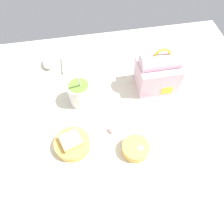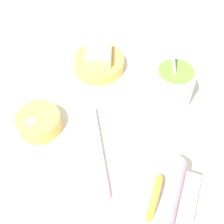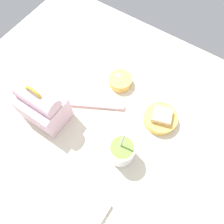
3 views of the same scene
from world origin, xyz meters
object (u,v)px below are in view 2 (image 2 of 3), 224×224
(lunch_bag, at_px, (148,223))
(bento_bowl_sandwich, at_px, (99,62))
(bento_bowl_snacks, at_px, (39,122))
(chopstick_case, at_px, (97,151))
(soup_cup, at_px, (173,86))

(lunch_bag, bearing_deg, bento_bowl_sandwich, -149.07)
(bento_bowl_snacks, xyz_separation_m, chopstick_case, (0.02, 0.15, -0.01))
(lunch_bag, distance_m, bento_bowl_snacks, 0.35)
(lunch_bag, height_order, chopstick_case, lunch_bag)
(soup_cup, xyz_separation_m, chopstick_case, (0.20, -0.12, -0.05))
(lunch_bag, height_order, bento_bowl_sandwich, lunch_bag)
(lunch_bag, xyz_separation_m, chopstick_case, (-0.14, -0.15, -0.08))
(bento_bowl_sandwich, xyz_separation_m, chopstick_case, (0.25, 0.09, -0.02))
(soup_cup, distance_m, bento_bowl_sandwich, 0.22)
(bento_bowl_sandwich, relative_size, chopstick_case, 0.62)
(bento_bowl_snacks, distance_m, chopstick_case, 0.15)
(soup_cup, relative_size, bento_bowl_snacks, 1.74)
(soup_cup, bearing_deg, chopstick_case, -30.86)
(soup_cup, height_order, chopstick_case, soup_cup)
(bento_bowl_sandwich, bearing_deg, bento_bowl_snacks, -14.69)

